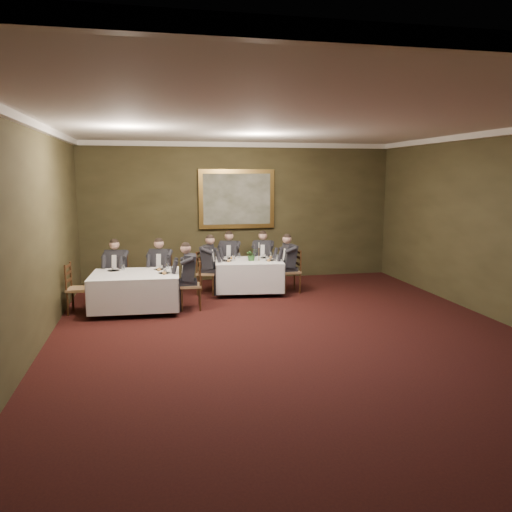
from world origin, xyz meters
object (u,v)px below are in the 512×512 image
object	(u,v)px
table_main	(249,274)
candlestick	(259,254)
chair_main_backleft	(230,274)
diner_main_endright	(290,270)
diner_sec_backright	(161,276)
chair_main_backright	(263,274)
painting	(237,199)
diner_sec_endright	(190,284)
centerpiece	(252,254)
chair_sec_endright	(191,295)
chair_main_endright	(290,280)
chair_main_endleft	(207,282)
diner_main_backright	(263,265)
chair_sec_backleft	(117,288)
diner_main_endleft	(207,272)
chair_sec_endleft	(79,299)
diner_main_backleft	(230,265)
diner_sec_backleft	(117,278)
table_second	(136,289)
chair_sec_backright	(161,287)

from	to	relation	value
table_main	candlestick	distance (m)	0.53
chair_main_backleft	diner_main_endright	size ratio (longest dim) A/B	0.74
chair_main_backleft	diner_sec_backright	xyz separation A→B (m)	(-1.68, -1.04, 0.23)
chair_main_backright	painting	xyz separation A→B (m)	(-0.50, 0.86, 1.80)
diner_sec_endright	centerpiece	world-z (taller)	diner_sec_endright
chair_sec_endright	chair_main_endright	bearing A→B (deg)	-64.24
table_main	chair_main_endleft	bearing A→B (deg)	173.15
diner_sec_endright	candlestick	size ratio (longest dim) A/B	3.15
diner_main_backright	chair_sec_backleft	distance (m)	3.52
centerpiece	chair_main_endright	bearing A→B (deg)	-2.96
chair_sec_backleft	diner_main_endleft	bearing A→B (deg)	-159.95
diner_sec_backright	chair_sec_endleft	bearing A→B (deg)	41.79
centerpiece	candlestick	size ratio (longest dim) A/B	0.68
diner_main_backleft	chair_main_backright	distance (m)	0.85
chair_main_backleft	chair_main_endleft	bearing A→B (deg)	65.97
chair_sec_backleft	diner_sec_backleft	world-z (taller)	diner_sec_backleft
diner_main_backright	diner_sec_backleft	bearing A→B (deg)	32.38
table_main	centerpiece	size ratio (longest dim) A/B	5.68
chair_main_backright	chair_sec_endright	distance (m)	2.65
diner_main_endleft	centerpiece	size ratio (longest dim) A/B	4.60
table_main	table_second	xyz separation A→B (m)	(-2.50, -1.06, 0.00)
chair_main_backleft	chair_sec_endleft	xyz separation A→B (m)	(-3.27, -1.83, 0.00)
diner_sec_backright	candlestick	xyz separation A→B (m)	(2.21, 0.15, 0.41)
diner_sec_backleft	chair_main_endleft	bearing A→B (deg)	-159.47
diner_sec_backleft	chair_sec_backright	world-z (taller)	diner_sec_backleft
diner_main_backright	diner_main_endleft	bearing A→B (deg)	40.69
chair_sec_backright	chair_main_backleft	bearing A→B (deg)	-133.06
chair_main_endright	chair_sec_backleft	xyz separation A→B (m)	(-3.87, -0.04, 0.00)
chair_main_endright	candlestick	distance (m)	0.98
chair_sec_endleft	centerpiece	size ratio (longest dim) A/B	3.42
chair_main_backleft	chair_sec_endright	world-z (taller)	same
chair_sec_endleft	chair_sec_backright	bearing A→B (deg)	122.76
chair_main_backright	table_second	bearing A→B (deg)	48.75
painting	table_main	bearing A→B (deg)	-90.00
diner_main_endright	chair_sec_backleft	xyz separation A→B (m)	(-3.86, -0.04, -0.23)
chair_sec_backright	chair_sec_endleft	distance (m)	1.79
chair_main_backleft	chair_main_backright	distance (m)	0.82
diner_main_backleft	diner_sec_backright	world-z (taller)	same
diner_main_backleft	diner_main_endleft	world-z (taller)	same
table_main	diner_main_backleft	bearing A→B (deg)	111.20
chair_main_backright	centerpiece	distance (m)	1.11
table_second	chair_main_endleft	bearing A→B (deg)	37.44
table_second	chair_main_endleft	world-z (taller)	chair_main_endleft
table_second	chair_main_backleft	bearing A→B (deg)	40.85
diner_sec_backright	chair_sec_endright	distance (m)	1.10
chair_sec_backleft	diner_sec_backright	world-z (taller)	diner_sec_backright
diner_main_backleft	chair_main_endleft	bearing A→B (deg)	65.68
painting	chair_sec_backright	bearing A→B (deg)	-137.93
chair_main_backleft	diner_sec_endright	world-z (taller)	diner_sec_endright
chair_sec_endright	chair_sec_endleft	bearing A→B (deg)	89.72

